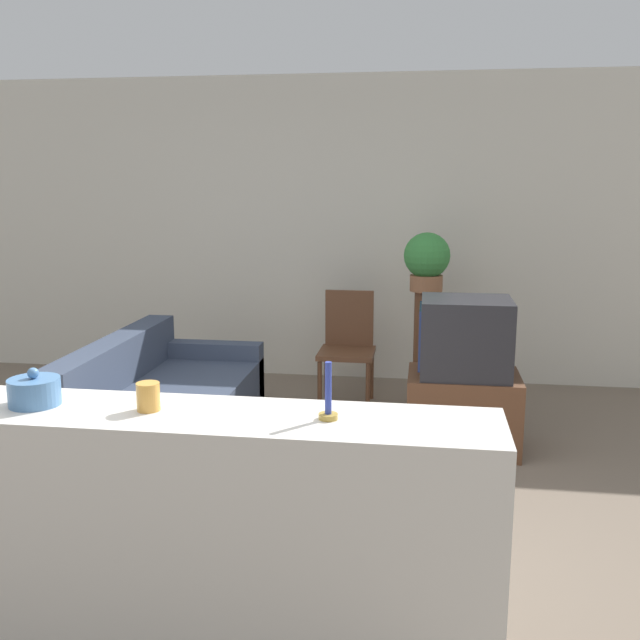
# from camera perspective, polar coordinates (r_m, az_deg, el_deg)

# --- Properties ---
(ground_plane) EXTENTS (14.00, 14.00, 0.00)m
(ground_plane) POSITION_cam_1_polar(r_m,az_deg,el_deg) (3.63, -10.28, -18.80)
(ground_plane) COLOR #756656
(wall_back) EXTENTS (9.00, 0.06, 2.70)m
(wall_back) POSITION_cam_1_polar(r_m,az_deg,el_deg) (6.49, -0.99, 7.21)
(wall_back) COLOR beige
(wall_back) RESTS_ON ground_plane
(couch) EXTENTS (0.92, 1.76, 0.75)m
(couch) POSITION_cam_1_polar(r_m,az_deg,el_deg) (4.97, -12.47, -7.02)
(couch) COLOR #384256
(couch) RESTS_ON ground_plane
(tv_stand) EXTENTS (0.74, 0.54, 0.52)m
(tv_stand) POSITION_cam_1_polar(r_m,az_deg,el_deg) (4.96, 11.33, -7.15)
(tv_stand) COLOR brown
(tv_stand) RESTS_ON ground_plane
(television) EXTENTS (0.60, 0.50, 0.51)m
(television) POSITION_cam_1_polar(r_m,az_deg,el_deg) (4.82, 11.49, -1.33)
(television) COLOR #232328
(television) RESTS_ON tv_stand
(wooden_chair) EXTENTS (0.44, 0.44, 0.91)m
(wooden_chair) POSITION_cam_1_polar(r_m,az_deg,el_deg) (5.79, 2.23, -1.81)
(wooden_chair) COLOR brown
(wooden_chair) RESTS_ON ground_plane
(plant_stand) EXTENTS (0.18, 0.18, 0.92)m
(plant_stand) POSITION_cam_1_polar(r_m,az_deg,el_deg) (5.85, 8.34, -2.15)
(plant_stand) COLOR brown
(plant_stand) RESTS_ON ground_plane
(potted_plant) EXTENTS (0.37, 0.37, 0.47)m
(potted_plant) POSITION_cam_1_polar(r_m,az_deg,el_deg) (5.73, 8.55, 4.79)
(potted_plant) COLOR #8E5B3D
(potted_plant) RESTS_ON plant_stand
(foreground_counter) EXTENTS (2.72, 0.44, 0.96)m
(foreground_counter) POSITION_cam_1_polar(r_m,az_deg,el_deg) (2.94, -14.22, -15.89)
(foreground_counter) COLOR silver
(foreground_counter) RESTS_ON ground_plane
(decorative_bowl) EXTENTS (0.19, 0.19, 0.15)m
(decorative_bowl) POSITION_cam_1_polar(r_m,az_deg,el_deg) (2.91, -21.88, -5.32)
(decorative_bowl) COLOR #4C7AAD
(decorative_bowl) RESTS_ON foreground_counter
(candle_jar) EXTENTS (0.09, 0.09, 0.11)m
(candle_jar) POSITION_cam_1_polar(r_m,az_deg,el_deg) (2.72, -13.58, -5.98)
(candle_jar) COLOR gold
(candle_jar) RESTS_ON foreground_counter
(candlestick) EXTENTS (0.07, 0.07, 0.21)m
(candlestick) POSITION_cam_1_polar(r_m,az_deg,el_deg) (2.55, 0.66, -6.53)
(candlestick) COLOR #B7933D
(candlestick) RESTS_ON foreground_counter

